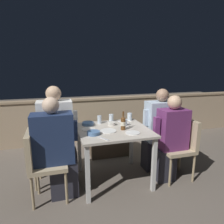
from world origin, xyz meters
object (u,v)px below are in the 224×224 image
Objects in this scene: chair_left_far at (44,149)px; person_white_polo at (59,137)px; beer_bottle at (123,123)px; person_purple_stripe at (170,138)px; chair_right_far at (169,135)px; person_blue_shirt at (159,130)px; potted_plant at (169,131)px; chair_right_near at (182,142)px; person_navy_jumper at (57,149)px; chair_left_near at (40,158)px.

chair_left_far is 0.64× the size of person_white_polo.
person_white_polo reaches higher than beer_bottle.
person_purple_stripe is 1.40× the size of chair_right_far.
person_blue_shirt is 0.63m from potted_plant.
potted_plant is at bearing 71.22° from chair_right_near.
chair_left_far is 1.22× the size of potted_plant.
person_navy_jumper is 5.06× the size of beer_bottle.
chair_left_near is 1.00× the size of chair_right_near.
person_navy_jumper is at bearing -160.23° from potted_plant.
person_purple_stripe is 1.72× the size of potted_plant.
chair_right_far is (1.68, 0.01, -0.15)m from person_white_polo.
chair_left_near is at bearing 179.18° from person_purple_stripe.
person_purple_stripe reaches higher than chair_left_near.
chair_right_near is at bearing -10.54° from person_white_polo.
chair_left_near is 1.00× the size of chair_right_far.
person_purple_stripe reaches higher than chair_right_far.
chair_right_near is 0.33m from chair_right_far.
person_navy_jumper is 2.09m from potted_plant.
chair_right_near reaches higher than potted_plant.
chair_right_far is (1.71, 0.30, -0.09)m from person_navy_jumper.
beer_bottle is at bearing -150.64° from potted_plant.
chair_left_near is 0.64× the size of person_white_polo.
beer_bottle is at bearing -10.95° from chair_left_far.
potted_plant is (1.09, 0.61, -0.42)m from beer_bottle.
chair_right_near is at bearing -9.47° from chair_left_far.
chair_left_near and chair_right_near have the same top height.
person_white_polo is 5.44× the size of beer_bottle.
person_navy_jumper is 0.34m from chair_left_far.
person_blue_shirt reaches higher than chair_left_far.
person_purple_stripe is (1.51, -0.02, -0.01)m from person_navy_jumper.
beer_bottle reaches higher than chair_left_far.
person_blue_shirt reaches higher than potted_plant.
chair_left_near is 1.93m from chair_right_far.
potted_plant is at bearing 18.10° from chair_left_near.
person_blue_shirt is at bearing 180.00° from chair_right_far.
person_white_polo is 1.91× the size of potted_plant.
chair_right_far is at bearing 14.06° from beer_bottle.
person_purple_stripe is at bearing -10.56° from chair_left_far.
chair_left_far is 1.89m from chair_right_near.
person_navy_jumper is 1.71m from chair_right_near.
chair_left_far is at bearing 170.53° from chair_right_near.
chair_right_near is 0.39m from person_blue_shirt.
chair_right_far is at bearing 0.48° from person_white_polo.
person_blue_shirt reaches higher than person_navy_jumper.
person_blue_shirt is at bearing 0.54° from person_white_polo.
beer_bottle reaches higher than potted_plant.
person_white_polo is 0.87m from beer_bottle.
beer_bottle reaches higher than chair_right_near.
chair_right_near is at bearing -0.82° from person_navy_jumper.
person_white_polo is 1.07× the size of person_blue_shirt.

